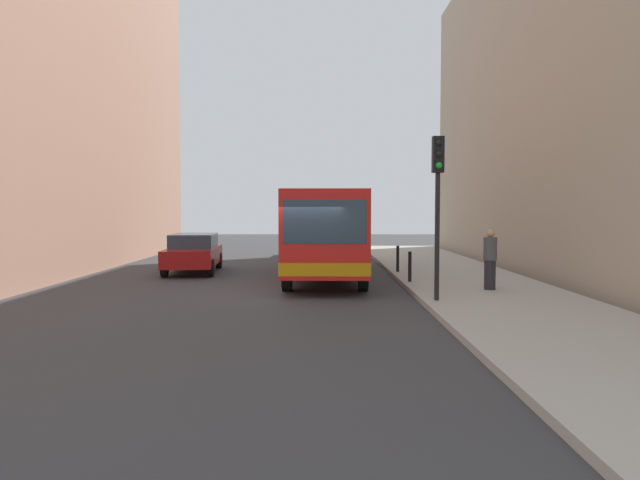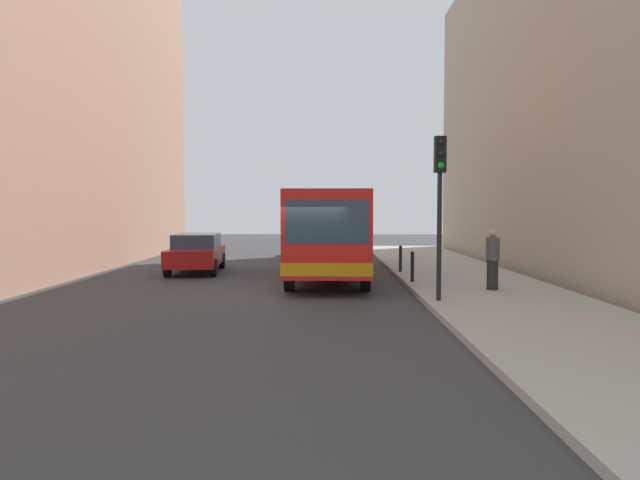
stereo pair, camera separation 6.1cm
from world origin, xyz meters
The scene contains 10 objects.
ground_plane centered at (0.00, 0.00, 0.00)m, with size 80.00×80.00×0.00m, color #38383A.
sidewalk centered at (5.40, 0.00, 0.07)m, with size 4.40×40.00×0.15m, color #ADA89E.
building_right centered at (11.50, 4.00, 7.09)m, with size 7.00×32.00×14.19m, color #B2A38C.
bus centered at (0.82, 4.73, 1.73)m, with size 2.69×11.06×3.00m.
car_beside_bus centered at (-4.26, 5.94, 0.78)m, with size 2.11×4.51×1.48m.
car_behind_bus centered at (0.54, 14.17, 0.78)m, with size 1.93×4.43×1.48m.
traffic_light centered at (3.55, -2.03, 3.01)m, with size 0.28×0.33×4.10m.
bollard_near centered at (3.45, 1.81, 0.62)m, with size 0.11×0.11×0.95m, color black.
bollard_mid centered at (3.45, 4.75, 0.62)m, with size 0.11×0.11×0.95m, color black.
pedestrian_near_signal centered at (5.45, -0.05, 1.01)m, with size 0.38×0.38×1.72m.
Camera 2 is at (0.67, -16.94, 2.46)m, focal length 33.51 mm.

